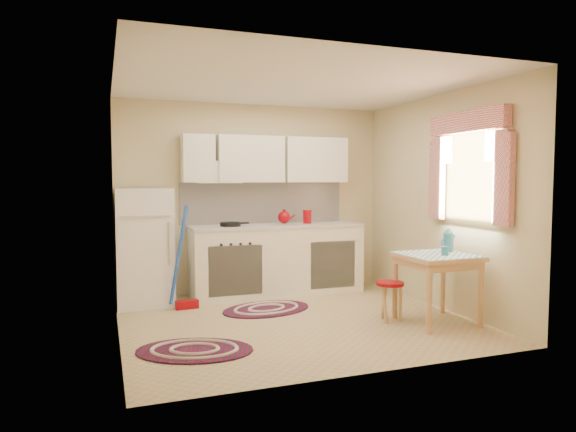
# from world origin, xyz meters

# --- Properties ---
(room_shell) EXTENTS (3.64, 3.60, 2.52)m
(room_shell) POSITION_xyz_m (0.16, 0.24, 1.60)
(room_shell) COLOR tan
(room_shell) RESTS_ON ground
(fridge) EXTENTS (0.65, 0.60, 1.40)m
(fridge) POSITION_xyz_m (-1.46, 1.25, 0.70)
(fridge) COLOR white
(fridge) RESTS_ON ground
(broom) EXTENTS (0.29, 0.14, 1.20)m
(broom) POSITION_xyz_m (-1.02, 0.90, 0.60)
(broom) COLOR blue
(broom) RESTS_ON ground
(base_cabinets) EXTENTS (2.25, 0.60, 0.88)m
(base_cabinets) POSITION_xyz_m (0.22, 1.30, 0.44)
(base_cabinets) COLOR white
(base_cabinets) RESTS_ON ground
(countertop) EXTENTS (2.27, 0.62, 0.04)m
(countertop) POSITION_xyz_m (0.22, 1.30, 0.90)
(countertop) COLOR beige
(countertop) RESTS_ON base_cabinets
(frying_pan) EXTENTS (0.33, 0.33, 0.05)m
(frying_pan) POSITION_xyz_m (-0.41, 1.25, 0.94)
(frying_pan) COLOR black
(frying_pan) RESTS_ON countertop
(red_kettle) EXTENTS (0.21, 0.19, 0.18)m
(red_kettle) POSITION_xyz_m (0.32, 1.30, 1.01)
(red_kettle) COLOR #97050C
(red_kettle) RESTS_ON countertop
(red_canister) EXTENTS (0.14, 0.14, 0.16)m
(red_canister) POSITION_xyz_m (0.65, 1.30, 1.00)
(red_canister) COLOR #97050C
(red_canister) RESTS_ON countertop
(table) EXTENTS (0.72, 0.72, 0.72)m
(table) POSITION_xyz_m (1.36, -0.58, 0.36)
(table) COLOR #E1AD70
(table) RESTS_ON ground
(stool) EXTENTS (0.30, 0.30, 0.42)m
(stool) POSITION_xyz_m (0.93, -0.35, 0.21)
(stool) COLOR #97050C
(stool) RESTS_ON ground
(coffee_pot) EXTENTS (0.15, 0.13, 0.28)m
(coffee_pot) POSITION_xyz_m (1.58, -0.46, 0.86)
(coffee_pot) COLOR teal
(coffee_pot) RESTS_ON table
(mug) EXTENTS (0.09, 0.09, 0.10)m
(mug) POSITION_xyz_m (1.38, -0.68, 0.77)
(mug) COLOR teal
(mug) RESTS_ON table
(rug_center) EXTENTS (1.19, 0.91, 0.02)m
(rug_center) POSITION_xyz_m (-0.16, 0.54, 0.01)
(rug_center) COLOR maroon
(rug_center) RESTS_ON ground
(rug_left) EXTENTS (1.20, 0.98, 0.02)m
(rug_left) POSITION_xyz_m (-1.19, -0.62, 0.01)
(rug_left) COLOR maroon
(rug_left) RESTS_ON ground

